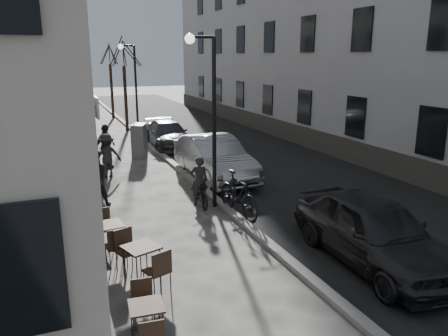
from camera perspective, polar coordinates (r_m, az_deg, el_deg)
ground at (r=8.67m, az=13.57°, el=-17.28°), size 120.00×120.00×0.00m
road at (r=23.86m, az=-1.04°, el=3.61°), size 7.30×60.00×0.00m
kerb at (r=22.84m, az=-9.64°, el=3.06°), size 0.25×60.00×0.12m
streetlamp_near at (r=12.73m, az=-2.04°, el=8.41°), size 0.90×0.28×5.09m
streetlamp_far at (r=24.33m, az=-11.86°, el=11.02°), size 0.90×0.28×5.09m
tree_near at (r=27.26m, az=-13.04°, el=14.47°), size 2.40×2.40×5.70m
tree_far at (r=33.20m, az=-14.75°, el=14.31°), size 2.40×2.40×5.70m
bistro_set_a at (r=7.49m, az=-10.03°, el=-18.92°), size 0.59×1.36×0.79m
bistro_set_b at (r=9.20m, az=-10.69°, el=-11.76°), size 0.92×1.62×0.93m
bistro_set_c at (r=10.48m, az=-14.74°, el=-8.65°), size 0.70×1.59×0.92m
utility_cabinet at (r=20.18m, az=-11.01°, el=3.53°), size 0.89×1.15×1.52m
bicycle at (r=13.56m, az=-3.25°, el=-2.86°), size 0.76×1.82×0.93m
cyclist_rider at (r=13.48m, az=-3.27°, el=-1.65°), size 0.58×0.41×1.53m
pedestrian_near at (r=13.78m, az=-16.47°, el=-1.36°), size 0.86×0.67×1.77m
pedestrian_mid at (r=17.09m, az=-15.02°, el=1.58°), size 1.16×0.78×1.67m
pedestrian_far at (r=18.41m, az=-15.21°, el=2.72°), size 1.10×1.03×1.82m
car_near at (r=10.24m, az=18.95°, el=-7.74°), size 2.00×4.59×1.54m
car_mid at (r=16.32m, az=-1.28°, el=1.34°), size 1.84×4.88×1.59m
car_far at (r=22.29m, az=-7.33°, el=4.39°), size 1.85×4.45×1.28m
moped at (r=12.53m, az=1.88°, el=-3.48°), size 0.81×2.18×1.28m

